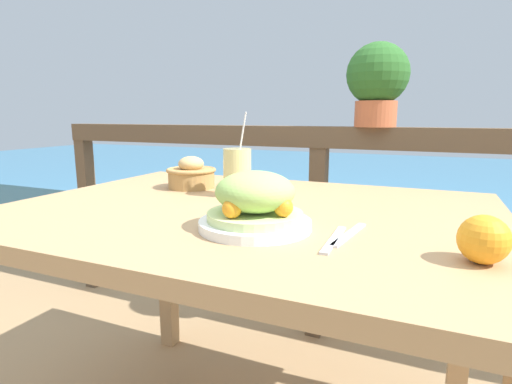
{
  "coord_description": "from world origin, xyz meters",
  "views": [
    {
      "loc": [
        0.43,
        -0.94,
        1.01
      ],
      "look_at": [
        0.06,
        -0.08,
        0.83
      ],
      "focal_mm": 28.0,
      "sensor_mm": 36.0,
      "label": 1
    }
  ],
  "objects_px": {
    "bread_basket": "(191,175)",
    "potted_plant": "(377,81)",
    "drink_glass": "(237,172)",
    "salad_plate": "(255,204)"
  },
  "relations": [
    {
      "from": "drink_glass",
      "to": "salad_plate",
      "type": "bearing_deg",
      "value": -57.95
    },
    {
      "from": "salad_plate",
      "to": "bread_basket",
      "type": "height_order",
      "value": "salad_plate"
    },
    {
      "from": "salad_plate",
      "to": "bread_basket",
      "type": "relative_size",
      "value": 1.46
    },
    {
      "from": "salad_plate",
      "to": "potted_plant",
      "type": "xyz_separation_m",
      "value": [
        0.12,
        0.93,
        0.32
      ]
    },
    {
      "from": "potted_plant",
      "to": "bread_basket",
      "type": "bearing_deg",
      "value": -132.73
    },
    {
      "from": "salad_plate",
      "to": "bread_basket",
      "type": "bearing_deg",
      "value": 136.84
    },
    {
      "from": "salad_plate",
      "to": "potted_plant",
      "type": "distance_m",
      "value": 0.99
    },
    {
      "from": "salad_plate",
      "to": "potted_plant",
      "type": "height_order",
      "value": "potted_plant"
    },
    {
      "from": "bread_basket",
      "to": "potted_plant",
      "type": "bearing_deg",
      "value": 47.27
    },
    {
      "from": "bread_basket",
      "to": "potted_plant",
      "type": "height_order",
      "value": "potted_plant"
    }
  ]
}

